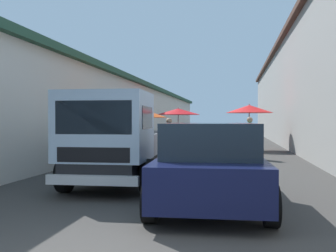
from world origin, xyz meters
The scene contains 9 objects.
ground centered at (13.50, 0.00, 0.00)m, with size 90.00×90.00×0.00m, color #3D3A38.
building_left_whitewash centered at (15.75, 7.46, 1.90)m, with size 49.80×7.50×3.77m.
fruit_stall_mid_lane centered at (15.69, -2.01, 1.80)m, with size 2.37×2.37×2.35m.
fruit_stall_near_left centered at (8.58, 2.18, 1.66)m, with size 2.61×2.61×2.12m.
fruit_stall_far_right centered at (16.76, 1.77, 1.70)m, with size 2.40×2.40×2.24m.
hatchback_car centered at (3.37, -0.91, 0.74)m, with size 3.99×2.08×1.45m.
delivery_truck centered at (4.69, 1.32, 1.04)m, with size 5.00×2.15×2.08m.
vendor_by_crates centered at (11.39, -1.90, 0.94)m, with size 0.65×0.22×1.63m.
vendor_in_shade centered at (10.10, 1.05, 0.91)m, with size 0.58×0.38×1.59m.
Camera 1 is at (-3.17, -1.33, 1.50)m, focal length 39.21 mm.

